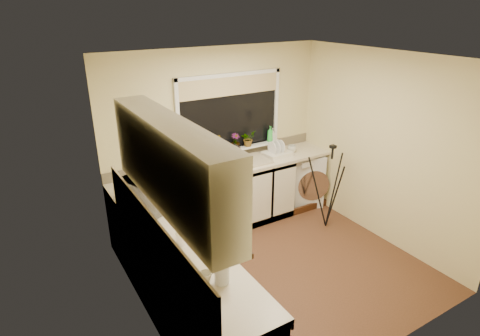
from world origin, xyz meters
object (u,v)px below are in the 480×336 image
object	(u,v)px
steel_jar	(180,239)
soap_bottle_green	(270,134)
glass_jug	(222,273)
cup_back	(292,149)
plant_b	(216,144)
soap_bottle_clear	(273,134)
plant_d	(248,138)
cup_left	(205,278)
microwave	(149,193)
laptop	(205,169)
washing_machine	(301,177)
kettle	(164,200)
dish_rack	(277,154)
tripod	(329,187)
plant_c	(235,141)

from	to	relation	value
steel_jar	soap_bottle_green	distance (m)	2.71
glass_jug	cup_back	bearing A→B (deg)	41.74
plant_b	soap_bottle_clear	bearing A→B (deg)	1.63
cup_back	soap_bottle_green	bearing A→B (deg)	137.42
plant_d	cup_left	distance (m)	2.89
cup_left	microwave	bearing A→B (deg)	87.55
cup_left	glass_jug	bearing A→B (deg)	-27.31
laptop	soap_bottle_clear	world-z (taller)	soap_bottle_clear
washing_machine	soap_bottle_clear	bearing A→B (deg)	179.32
plant_b	plant_d	distance (m)	0.53
kettle	washing_machine	bearing A→B (deg)	16.18
microwave	soap_bottle_green	distance (m)	2.28
dish_rack	microwave	size ratio (longest dim) A/B	0.67
laptop	dish_rack	distance (m)	1.19
plant_b	soap_bottle_green	world-z (taller)	plant_b
kettle	soap_bottle_green	bearing A→B (deg)	24.20
dish_rack	glass_jug	xyz separation A→B (m)	(-2.06, -2.08, 0.06)
soap_bottle_green	soap_bottle_clear	size ratio (longest dim) A/B	1.20
soap_bottle_clear	dish_rack	bearing A→B (deg)	-107.96
dish_rack	soap_bottle_green	world-z (taller)	soap_bottle_green
laptop	soap_bottle_green	size ratio (longest dim) A/B	1.70
cup_back	glass_jug	bearing A→B (deg)	-138.26
plant_b	plant_d	xyz separation A→B (m)	(0.53, 0.01, -0.02)
plant_d	soap_bottle_clear	world-z (taller)	plant_d
laptop	tripod	xyz separation A→B (m)	(1.54, -0.71, -0.35)
tripod	soap_bottle_green	size ratio (longest dim) A/B	5.24
dish_rack	tripod	bearing A→B (deg)	-66.83
kettle	steel_jar	xyz separation A→B (m)	(-0.14, -0.73, -0.04)
dish_rack	soap_bottle_clear	world-z (taller)	soap_bottle_clear
cup_back	plant_b	bearing A→B (deg)	170.10
laptop	plant_c	xyz separation A→B (m)	(0.60, 0.24, 0.20)
plant_d	soap_bottle_green	size ratio (longest dim) A/B	0.97
glass_jug	cup_left	size ratio (longest dim) A/B	1.61
tripod	plant_c	distance (m)	1.44
microwave	plant_b	distance (m)	1.43
tripod	steel_jar	xyz separation A→B (m)	(-2.48, -0.66, 0.35)
kettle	soap_bottle_green	distance (m)	2.22
plant_c	cup_back	size ratio (longest dim) A/B	1.68
steel_jar	plant_b	bearing A→B (deg)	52.76
laptop	soap_bottle_clear	distance (m)	1.30
plant_c	soap_bottle_green	xyz separation A→B (m)	(0.61, 0.02, 0.00)
glass_jug	cup_back	world-z (taller)	glass_jug
kettle	plant_c	world-z (taller)	plant_c
steel_jar	plant_c	bearing A→B (deg)	46.35
washing_machine	soap_bottle_clear	xyz separation A→B (m)	(-0.44, 0.19, 0.73)
washing_machine	plant_d	world-z (taller)	plant_d
cup_back	cup_left	xyz separation A→B (m)	(-2.45, -2.02, -0.00)
glass_jug	steel_jar	distance (m)	0.67
microwave	cup_left	size ratio (longest dim) A/B	5.42
soap_bottle_green	kettle	bearing A→B (deg)	-155.80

